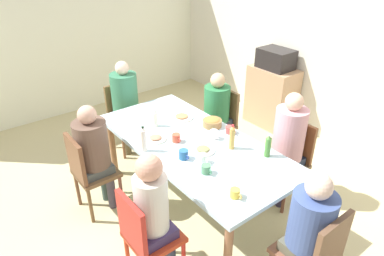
# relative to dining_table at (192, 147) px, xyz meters

# --- Properties ---
(ground_plane) EXTENTS (7.28, 7.28, 0.00)m
(ground_plane) POSITION_rel_dining_table_xyz_m (0.00, 0.00, -0.71)
(ground_plane) COLOR #C3B989
(wall_back) EXTENTS (6.31, 0.12, 2.60)m
(wall_back) POSITION_rel_dining_table_xyz_m (0.00, 2.39, 0.59)
(wall_back) COLOR silver
(wall_back) RESTS_ON ground_plane
(wall_left) EXTENTS (0.12, 4.91, 2.60)m
(wall_left) POSITION_rel_dining_table_xyz_m (-3.10, 0.00, 0.59)
(wall_left) COLOR white
(wall_left) RESTS_ON ground_plane
(dining_table) EXTENTS (2.20, 1.04, 0.78)m
(dining_table) POSITION_rel_dining_table_xyz_m (0.00, 0.00, 0.00)
(dining_table) COLOR #ACC9D5
(dining_table) RESTS_ON ground_plane
(chair_0) EXTENTS (0.40, 0.40, 0.90)m
(chair_0) POSITION_rel_dining_table_xyz_m (0.55, -0.90, -0.19)
(chair_0) COLOR #BA361C
(chair_0) RESTS_ON ground_plane
(person_0) EXTENTS (0.30, 0.30, 1.22)m
(person_0) POSITION_rel_dining_table_xyz_m (0.55, -0.81, 0.02)
(person_0) COLOR #303154
(person_0) RESTS_ON ground_plane
(chair_1) EXTENTS (0.40, 0.40, 0.90)m
(chair_1) POSITION_rel_dining_table_xyz_m (1.48, 0.00, -0.19)
(chair_1) COLOR brown
(chair_1) RESTS_ON ground_plane
(person_1) EXTENTS (0.32, 0.32, 1.18)m
(person_1) POSITION_rel_dining_table_xyz_m (1.39, 0.00, 0.01)
(person_1) COLOR brown
(person_1) RESTS_ON ground_plane
(chair_2) EXTENTS (0.40, 0.40, 0.90)m
(chair_2) POSITION_rel_dining_table_xyz_m (-1.48, 0.00, -0.19)
(chair_2) COLOR brown
(chair_2) RESTS_ON ground_plane
(person_2) EXTENTS (0.34, 0.34, 1.25)m
(person_2) POSITION_rel_dining_table_xyz_m (-1.39, 0.00, 0.05)
(person_2) COLOR #504344
(person_2) RESTS_ON ground_plane
(chair_3) EXTENTS (0.40, 0.40, 0.90)m
(chair_3) POSITION_rel_dining_table_xyz_m (-0.55, -0.90, -0.19)
(chair_3) COLOR brown
(chair_3) RESTS_ON ground_plane
(person_3) EXTENTS (0.33, 0.33, 1.20)m
(person_3) POSITION_rel_dining_table_xyz_m (-0.55, -0.81, 0.02)
(person_3) COLOR #364944
(person_3) RESTS_ON ground_plane
(chair_4) EXTENTS (0.40, 0.40, 0.90)m
(chair_4) POSITION_rel_dining_table_xyz_m (0.55, 0.90, -0.19)
(chair_4) COLOR brown
(chair_4) RESTS_ON ground_plane
(person_4) EXTENTS (0.32, 0.32, 1.27)m
(person_4) POSITION_rel_dining_table_xyz_m (0.55, 0.81, 0.05)
(person_4) COLOR #352D48
(person_4) RESTS_ON ground_plane
(chair_5) EXTENTS (0.40, 0.40, 0.90)m
(chair_5) POSITION_rel_dining_table_xyz_m (-0.55, 0.90, -0.19)
(chair_5) COLOR brown
(chair_5) RESTS_ON ground_plane
(person_5) EXTENTS (0.32, 0.32, 1.16)m
(person_5) POSITION_rel_dining_table_xyz_m (-0.55, 0.81, -0.01)
(person_5) COLOR #373D56
(person_5) RESTS_ON ground_plane
(plate_0) EXTENTS (0.26, 0.26, 0.04)m
(plate_0) POSITION_rel_dining_table_xyz_m (-0.47, 0.22, 0.09)
(plate_0) COLOR silver
(plate_0) RESTS_ON dining_table
(plate_1) EXTENTS (0.23, 0.23, 0.04)m
(plate_1) POSITION_rel_dining_table_xyz_m (0.21, -0.03, 0.09)
(plate_1) COLOR silver
(plate_1) RESTS_ON dining_table
(plate_2) EXTENTS (0.21, 0.21, 0.04)m
(plate_2) POSITION_rel_dining_table_xyz_m (-0.25, -0.27, 0.09)
(plate_2) COLOR white
(plate_2) RESTS_ON dining_table
(bowl_0) EXTENTS (0.20, 0.20, 0.09)m
(bowl_0) POSITION_rel_dining_table_xyz_m (-0.12, 0.37, 0.12)
(bowl_0) COLOR olive
(bowl_0) RESTS_ON dining_table
(cup_0) EXTENTS (0.11, 0.08, 0.08)m
(cup_0) POSITION_rel_dining_table_xyz_m (0.36, -0.15, 0.12)
(cup_0) COLOR white
(cup_0) RESTS_ON dining_table
(cup_1) EXTENTS (0.12, 0.09, 0.07)m
(cup_1) POSITION_rel_dining_table_xyz_m (0.11, 0.41, 0.11)
(cup_1) COLOR #CE4640
(cup_1) RESTS_ON dining_table
(cup_2) EXTENTS (0.12, 0.08, 0.08)m
(cup_2) POSITION_rel_dining_table_xyz_m (0.49, -0.23, 0.11)
(cup_2) COLOR #4F875F
(cup_2) RESTS_ON dining_table
(cup_3) EXTENTS (0.12, 0.09, 0.09)m
(cup_3) POSITION_rel_dining_table_xyz_m (0.20, -0.25, 0.12)
(cup_3) COLOR #296096
(cup_3) RESTS_ON dining_table
(cup_4) EXTENTS (0.12, 0.08, 0.08)m
(cup_4) POSITION_rel_dining_table_xyz_m (-0.09, -0.13, 0.12)
(cup_4) COLOR #D25138
(cup_4) RESTS_ON dining_table
(cup_5) EXTENTS (0.11, 0.08, 0.07)m
(cup_5) POSITION_rel_dining_table_xyz_m (0.88, -0.26, 0.11)
(cup_5) COLOR yellow
(cup_5) RESTS_ON dining_table
(cup_6) EXTENTS (0.11, 0.08, 0.09)m
(cup_6) POSITION_rel_dining_table_xyz_m (0.10, 0.20, 0.12)
(cup_6) COLOR white
(cup_6) RESTS_ON dining_table
(bottle_0) EXTENTS (0.05, 0.05, 0.26)m
(bottle_0) POSITION_rel_dining_table_xyz_m (0.34, 0.22, 0.19)
(bottle_0) COLOR gold
(bottle_0) RESTS_ON dining_table
(bottle_1) EXTENTS (0.05, 0.05, 0.23)m
(bottle_1) POSITION_rel_dining_table_xyz_m (0.64, 0.38, 0.18)
(bottle_1) COLOR #447F32
(bottle_1) RESTS_ON dining_table
(bottle_2) EXTENTS (0.05, 0.05, 0.26)m
(bottle_2) POSITION_rel_dining_table_xyz_m (-0.14, -0.47, 0.20)
(bottle_2) COLOR silver
(bottle_2) RESTS_ON dining_table
(bottle_3) EXTENTS (0.06, 0.06, 0.20)m
(bottle_3) POSITION_rel_dining_table_xyz_m (-0.49, -0.12, 0.17)
(bottle_3) COLOR silver
(bottle_3) RESTS_ON dining_table
(side_cabinet) EXTENTS (0.70, 0.44, 0.90)m
(side_cabinet) POSITION_rel_dining_table_xyz_m (-0.73, 2.09, -0.26)
(side_cabinet) COLOR tan
(side_cabinet) RESTS_ON ground_plane
(microwave) EXTENTS (0.48, 0.36, 0.28)m
(microwave) POSITION_rel_dining_table_xyz_m (-0.73, 2.09, 0.33)
(microwave) COLOR black
(microwave) RESTS_ON side_cabinet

